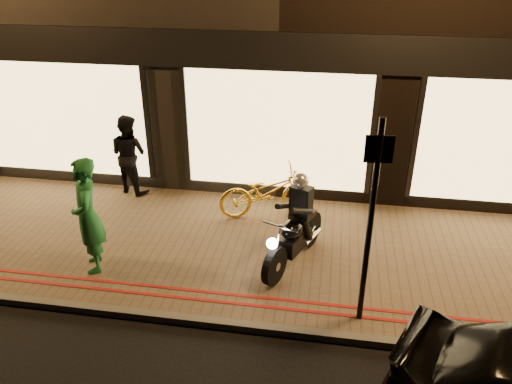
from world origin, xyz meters
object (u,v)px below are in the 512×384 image
sign_post (371,216)px  person_green (88,216)px  motorcycle (295,230)px  bicycle_gold (267,192)px

sign_post → person_green: bearing=172.6°
sign_post → motorcycle: bearing=130.2°
bicycle_gold → person_green: bearing=109.3°
bicycle_gold → person_green: size_ratio=0.97×
person_green → bicycle_gold: bearing=104.4°
sign_post → bicycle_gold: size_ratio=1.59×
motorcycle → person_green: bearing=-146.3°
motorcycle → sign_post: 1.95m
sign_post → bicycle_gold: 3.50m
motorcycle → bicycle_gold: bearing=135.9°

